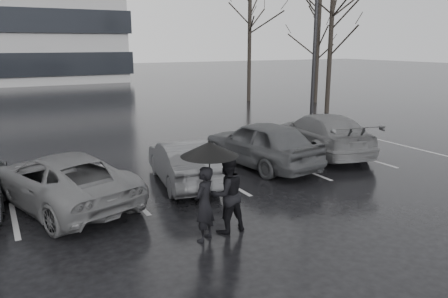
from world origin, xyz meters
TOP-DOWN VIEW (x-y plane):
  - ground at (0.00, 0.00)m, footprint 160.00×160.00m
  - car_main at (2.43, 2.36)m, footprint 2.38×4.67m
  - car_west_a at (-0.52, 1.89)m, footprint 1.91×3.98m
  - car_west_b at (-3.87, 1.71)m, footprint 3.53×5.19m
  - car_east at (5.31, 2.76)m, footprint 3.13×5.39m
  - pedestrian_left at (-1.63, -1.78)m, footprint 0.68×0.64m
  - pedestrian_right at (-1.03, -1.62)m, footprint 0.86×0.69m
  - umbrella at (-1.38, -1.53)m, footprint 1.19×1.19m
  - lamp_post at (9.44, 8.29)m, footprint 0.55×0.55m
  - stall_stripes at (-0.80, 2.50)m, footprint 19.72×5.00m
  - tree_east at (12.00, 10.00)m, footprint 0.26×0.26m
  - tree_ne at (14.50, 14.00)m, footprint 0.26×0.26m
  - tree_north at (11.00, 17.00)m, footprint 0.26×0.26m

SIDE VIEW (x-z plane):
  - ground at x=0.00m, z-range 0.00..0.00m
  - stall_stripes at x=-0.80m, z-range 0.00..0.00m
  - car_west_a at x=-0.52m, z-range 0.00..1.26m
  - car_west_b at x=-3.87m, z-range 0.00..1.32m
  - car_east at x=5.31m, z-range 0.00..1.47m
  - car_main at x=2.43m, z-range 0.00..1.52m
  - pedestrian_left at x=-1.63m, z-range 0.00..1.56m
  - pedestrian_right at x=-1.03m, z-range 0.00..1.69m
  - umbrella at x=-1.38m, z-range 0.83..2.85m
  - tree_ne at x=14.50m, z-range 0.00..7.00m
  - tree_east at x=12.00m, z-range 0.00..8.00m
  - tree_north at x=11.00m, z-range 0.00..8.50m
  - lamp_post at x=9.44m, z-range -0.43..9.65m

